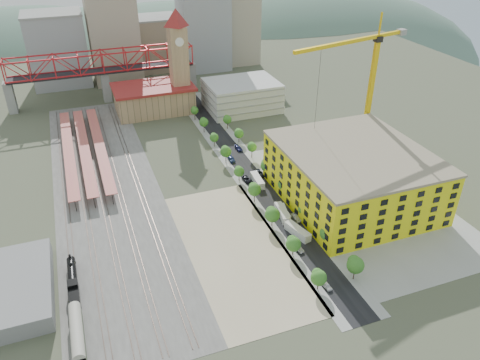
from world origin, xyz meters
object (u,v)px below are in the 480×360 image
object	(u,v)px
site_trailer_d	(257,180)
clock_tower	(178,51)
tower_crane	(366,74)
site_trailer_b	(283,214)
site_trailer_a	(298,231)
construction_building	(353,176)
site_trailer_c	(282,212)
coach	(77,334)
car_0	(326,286)
locomotive	(73,280)

from	to	relation	value
site_trailer_d	clock_tower	bearing A→B (deg)	99.84
tower_crane	site_trailer_b	distance (m)	61.80
site_trailer_a	site_trailer_b	xyz separation A→B (m)	(0.00, 10.26, -0.09)
construction_building	site_trailer_a	bearing A→B (deg)	-155.23
tower_crane	site_trailer_c	bearing A→B (deg)	-149.05
construction_building	coach	world-z (taller)	construction_building
clock_tower	coach	world-z (taller)	clock_tower
site_trailer_b	car_0	distance (m)	33.70
site_trailer_a	locomotive	bearing A→B (deg)	164.32
site_trailer_a	site_trailer_c	bearing A→B (deg)	75.09
site_trailer_a	clock_tower	bearing A→B (deg)	79.18
construction_building	clock_tower	bearing A→B (deg)	108.78
coach	construction_building	bearing A→B (deg)	18.66
construction_building	site_trailer_a	distance (m)	29.75
car_0	site_trailer_c	bearing A→B (deg)	79.02
tower_crane	site_trailer_d	world-z (taller)	tower_crane
coach	site_trailer_c	size ratio (longest dim) A/B	1.80
construction_building	site_trailer_b	size ratio (longest dim) A/B	5.53
construction_building	site_trailer_d	distance (m)	34.22
car_0	locomotive	bearing A→B (deg)	153.00
coach	site_trailer_a	xyz separation A→B (m)	(66.00, 19.08, -1.45)
clock_tower	coach	xyz separation A→B (m)	(-58.00, -131.07, -25.90)
construction_building	locomotive	bearing A→B (deg)	-173.12
site_trailer_c	car_0	bearing A→B (deg)	-91.09
site_trailer_c	site_trailer_d	size ratio (longest dim) A/B	0.95
site_trailer_a	tower_crane	bearing A→B (deg)	25.48
coach	site_trailer_d	xyz separation A→B (m)	(66.00, 51.81, -1.46)
construction_building	site_trailer_b	world-z (taller)	construction_building
tower_crane	site_trailer_c	size ratio (longest dim) A/B	6.01
site_trailer_a	site_trailer_b	bearing A→B (deg)	75.09
clock_tower	site_trailer_d	world-z (taller)	clock_tower
site_trailer_d	car_0	bearing A→B (deg)	-88.99
site_trailer_c	tower_crane	bearing A→B (deg)	34.84
site_trailer_c	clock_tower	bearing A→B (deg)	98.42
site_trailer_c	car_0	size ratio (longest dim) A/B	2.39
site_trailer_c	construction_building	bearing A→B (deg)	5.83
coach	tower_crane	world-z (taller)	tower_crane
coach	site_trailer_c	xyz separation A→B (m)	(66.00, 30.20, -1.52)
clock_tower	site_trailer_d	bearing A→B (deg)	-84.24
coach	tower_crane	distance (m)	128.05
locomotive	site_trailer_c	xyz separation A→B (m)	(66.00, 10.22, -0.60)
site_trailer_d	car_0	world-z (taller)	site_trailer_d
clock_tower	site_trailer_c	size ratio (longest dim) A/B	5.59
site_trailer_c	car_0	distance (m)	34.55
site_trailer_a	site_trailer_c	distance (m)	11.12
site_trailer_a	site_trailer_b	distance (m)	10.26
tower_crane	site_trailer_b	world-z (taller)	tower_crane
tower_crane	site_trailer_c	distance (m)	61.41
clock_tower	site_trailer_b	bearing A→B (deg)	-85.50
clock_tower	site_trailer_d	size ratio (longest dim) A/B	5.32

